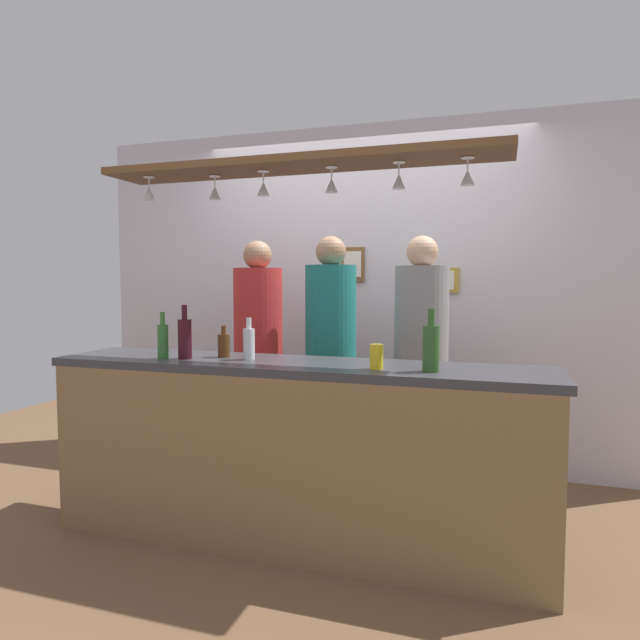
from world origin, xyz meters
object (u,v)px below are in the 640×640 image
object	(u,v)px
person_middle_teal_shirt	(331,338)
bottle_wine_dark_red	(185,338)
person_right_grey_shirt	(421,342)
bottle_champagne_green	(431,347)
drink_can	(376,357)
bottle_beer_green_import	(163,340)
bottle_beer_brown_stubby	(224,345)
bottle_soda_clear	(249,343)
person_left_red_shirt	(258,337)
picture_frame_lower_pair	(438,280)
picture_frame_crest	(353,264)

from	to	relation	value
person_middle_teal_shirt	bottle_wine_dark_red	distance (m)	1.04
person_right_grey_shirt	bottle_wine_dark_red	world-z (taller)	person_right_grey_shirt
bottle_champagne_green	drink_can	size ratio (longest dim) A/B	2.46
bottle_beer_green_import	person_right_grey_shirt	bearing A→B (deg)	34.34
person_middle_teal_shirt	bottle_beer_brown_stubby	xyz separation A→B (m)	(-0.41, -0.73, 0.02)
bottle_soda_clear	bottle_champagne_green	distance (m)	1.00
person_left_red_shirt	bottle_beer_green_import	size ratio (longest dim) A/B	6.50
bottle_wine_dark_red	picture_frame_lower_pair	size ratio (longest dim) A/B	1.00
bottle_soda_clear	drink_can	size ratio (longest dim) A/B	1.89
person_middle_teal_shirt	picture_frame_crest	world-z (taller)	person_middle_teal_shirt
person_right_grey_shirt	bottle_beer_green_import	size ratio (longest dim) A/B	6.52
bottle_beer_green_import	bottle_wine_dark_red	xyz separation A→B (m)	(0.12, 0.03, 0.01)
person_right_grey_shirt	picture_frame_crest	world-z (taller)	person_right_grey_shirt
person_right_grey_shirt	bottle_champagne_green	xyz separation A→B (m)	(0.17, -0.88, 0.08)
bottle_beer_green_import	bottle_beer_brown_stubby	xyz separation A→B (m)	(0.29, 0.16, -0.03)
picture_frame_crest	person_right_grey_shirt	bearing A→B (deg)	-45.19
bottle_beer_brown_stubby	drink_can	distance (m)	0.93
picture_frame_lower_pair	drink_can	bearing A→B (deg)	-94.89
bottle_champagne_green	bottle_beer_brown_stubby	bearing A→B (deg)	172.80
person_middle_teal_shirt	picture_frame_crest	bearing A→B (deg)	91.20
person_left_red_shirt	person_right_grey_shirt	size ratio (longest dim) A/B	1.00
picture_frame_lower_pair	picture_frame_crest	distance (m)	0.66
bottle_wine_dark_red	picture_frame_crest	size ratio (longest dim) A/B	1.15
bottle_wine_dark_red	picture_frame_lower_pair	bearing A→B (deg)	50.71
picture_frame_lower_pair	bottle_beer_brown_stubby	bearing A→B (deg)	-127.67
bottle_beer_brown_stubby	picture_frame_lower_pair	world-z (taller)	picture_frame_lower_pair
bottle_soda_clear	bottle_champagne_green	size ratio (longest dim) A/B	0.77
person_left_red_shirt	bottle_champagne_green	size ratio (longest dim) A/B	5.64
person_right_grey_shirt	bottle_champagne_green	bearing A→B (deg)	-79.34
person_middle_teal_shirt	bottle_wine_dark_red	size ratio (longest dim) A/B	5.70
person_middle_teal_shirt	bottle_soda_clear	bearing A→B (deg)	-106.47
person_left_red_shirt	picture_frame_lower_pair	distance (m)	1.38
picture_frame_lower_pair	picture_frame_crest	world-z (taller)	picture_frame_crest
drink_can	bottle_beer_green_import	bearing A→B (deg)	-179.78
picture_frame_lower_pair	bottle_champagne_green	bearing A→B (deg)	-84.95
picture_frame_lower_pair	person_middle_teal_shirt	bearing A→B (deg)	-135.75
person_left_red_shirt	picture_frame_crest	size ratio (longest dim) A/B	6.50
person_middle_teal_shirt	bottle_champagne_green	distance (m)	1.17
person_middle_teal_shirt	drink_can	bearing A→B (deg)	-60.23
person_middle_teal_shirt	picture_frame_lower_pair	distance (m)	0.97
bottle_soda_clear	bottle_beer_brown_stubby	distance (m)	0.19
bottle_champagne_green	picture_frame_lower_pair	size ratio (longest dim) A/B	1.00
picture_frame_lower_pair	picture_frame_crest	size ratio (longest dim) A/B	1.15
bottle_wine_dark_red	picture_frame_crest	world-z (taller)	picture_frame_crest
bottle_champagne_green	bottle_wine_dark_red	bearing A→B (deg)	179.27
person_left_red_shirt	person_middle_teal_shirt	world-z (taller)	person_middle_teal_shirt
drink_can	picture_frame_lower_pair	xyz separation A→B (m)	(0.13, 1.50, 0.38)
person_left_red_shirt	bottle_beer_green_import	world-z (taller)	person_left_red_shirt
person_right_grey_shirt	bottle_soda_clear	distance (m)	1.14
bottle_champagne_green	picture_frame_lower_pair	xyz separation A→B (m)	(-0.13, 1.50, 0.32)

